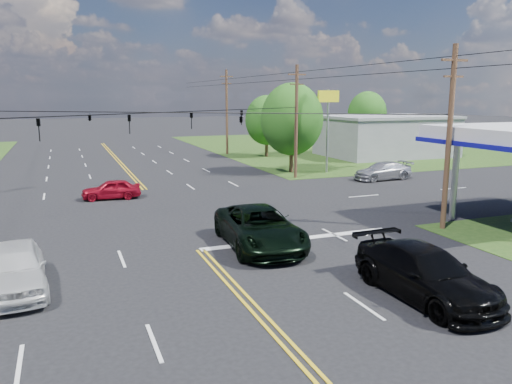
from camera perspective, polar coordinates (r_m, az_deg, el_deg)
name	(u,v)px	position (r m, az deg, el deg)	size (l,w,h in m)	color
ground	(166,213)	(30.63, -10.26, -2.35)	(280.00, 280.00, 0.00)	black
grass_ne	(364,145)	(73.84, 12.22, 5.27)	(46.00, 48.00, 0.03)	#1E3D13
stop_bar	(299,239)	(24.78, 4.90, -5.38)	(10.00, 0.50, 0.02)	silver
retail_ne	(385,137)	(60.98, 14.57, 6.11)	(14.00, 10.00, 4.40)	gray
pole_se	(449,136)	(27.59, 21.21, 5.98)	(1.60, 0.28, 9.50)	#49331E
pole_ne	(296,120)	(42.62, 4.62, 8.16)	(1.60, 0.28, 9.50)	#49331E
pole_right_far	(227,111)	(60.27, -3.36, 9.21)	(1.60, 0.28, 10.00)	#49331E
span_wire_signals	(162,112)	(29.85, -10.66, 8.92)	(26.00, 18.00, 1.13)	black
power_lines	(168,64)	(27.93, -10.06, 14.17)	(26.04, 100.00, 0.64)	black
tree_right_a	(292,119)	(45.76, 4.11, 8.29)	(5.70, 5.70, 8.18)	#49331E
tree_right_b	(267,120)	(57.76, 1.23, 8.21)	(4.94, 4.94, 7.09)	#49331E
tree_far_r	(367,114)	(71.34, 12.58, 8.73)	(5.32, 5.32, 7.63)	#49331E
pickup_dkgreen	(260,228)	(23.19, 0.40, -4.10)	(3.08, 6.69, 1.86)	black
suv_black	(425,273)	(18.53, 18.74, -8.76)	(2.47, 6.07, 1.76)	black
pickup_white	(14,268)	(20.00, -25.89, -7.84)	(2.08, 5.18, 1.76)	silver
sedan_red	(111,189)	(35.50, -16.21, 0.30)	(1.58, 3.92, 1.34)	maroon
sedan_far	(383,171)	(43.31, 14.28, 2.35)	(2.09, 5.13, 1.49)	#B0B0B5
polesign_ne	(328,109)	(45.97, 8.24, 9.35)	(2.07, 0.28, 7.51)	#A5A5AA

